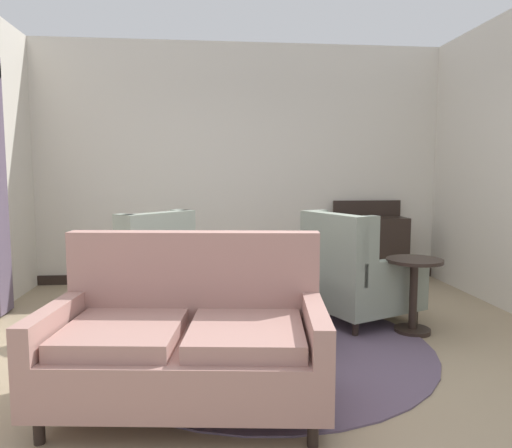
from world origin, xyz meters
TOP-DOWN VIEW (x-y plane):
  - ground at (0.00, 0.00)m, footprint 7.77×7.77m
  - wall_back at (0.00, 2.78)m, footprint 5.41×0.08m
  - baseboard_back at (0.00, 2.72)m, footprint 5.25×0.03m
  - area_rug at (0.00, 0.30)m, footprint 2.71×2.71m
  - coffee_table at (-0.03, 0.43)m, footprint 0.94×0.94m
  - porcelain_vase at (-0.01, 0.39)m, footprint 0.15×0.15m
  - settee at (-0.58, -0.63)m, footprint 1.73×1.08m
  - armchair_back_corner at (0.94, 0.88)m, footprint 1.14×1.10m
  - armchair_foreground_right at (-1.06, 1.22)m, footprint 1.12×1.12m
  - side_table at (1.35, 0.51)m, footprint 0.49×0.49m
  - sideboard at (1.64, 2.48)m, footprint 0.90×0.39m

SIDE VIEW (x-z plane):
  - ground at x=0.00m, z-range 0.00..0.00m
  - area_rug at x=0.00m, z-range 0.00..0.01m
  - baseboard_back at x=0.00m, z-range 0.00..0.12m
  - side_table at x=1.35m, z-range 0.07..0.73m
  - settee at x=-0.58m, z-range -0.10..0.93m
  - armchair_back_corner at x=0.94m, z-range -0.09..0.96m
  - armchair_foreground_right at x=-1.06m, z-range -0.08..0.97m
  - coffee_table at x=-0.03m, z-range 0.18..0.71m
  - sideboard at x=1.64m, z-range -0.04..1.01m
  - porcelain_vase at x=-0.01m, z-range 0.51..0.84m
  - wall_back at x=0.00m, z-range 0.00..3.04m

